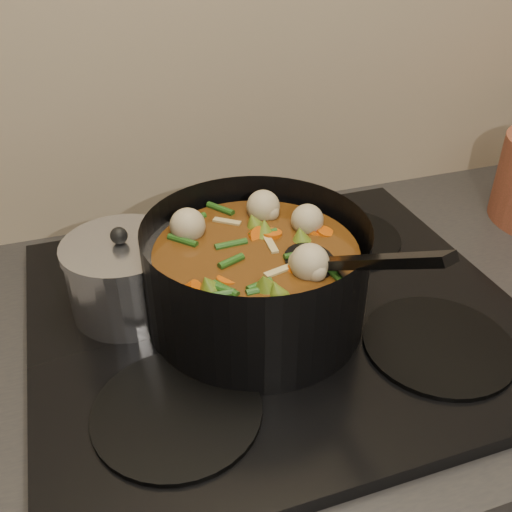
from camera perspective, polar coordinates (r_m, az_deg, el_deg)
name	(u,v)px	position (r m, az deg, el deg)	size (l,w,h in m)	color
stovetop	(276,314)	(0.76, 2.00, -5.83)	(0.62, 0.54, 0.03)	black
stockpot	(256,277)	(0.70, 0.04, -2.12)	(0.30, 0.36, 0.20)	black
saucepan	(125,276)	(0.74, -12.95, -1.97)	(0.15, 0.15, 0.12)	silver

